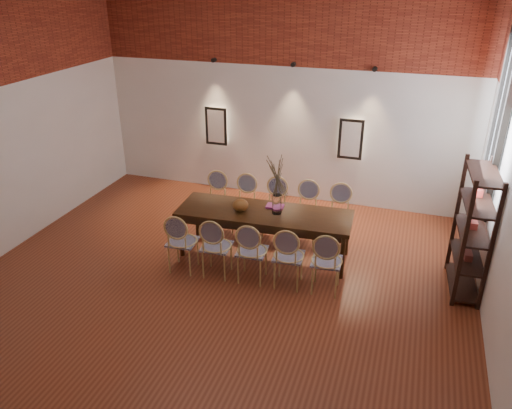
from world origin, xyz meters
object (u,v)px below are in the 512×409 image
(chair_far_e, at_px, (338,216))
(shelving_rack, at_px, (472,231))
(book, at_px, (275,206))
(vase, at_px, (277,204))
(chair_near_c, at_px, (252,251))
(chair_near_a, at_px, (183,241))
(chair_far_b, at_px, (244,205))
(chair_far_c, at_px, (274,209))
(bowl, at_px, (241,205))
(chair_near_d, at_px, (289,256))
(chair_far_d, at_px, (306,212))
(chair_far_a, at_px, (214,202))
(chair_near_b, at_px, (217,246))
(dining_table, at_px, (264,234))
(chair_near_e, at_px, (327,261))

(chair_far_e, bearing_deg, shelving_rack, 155.37)
(book, xyz_separation_m, shelving_rack, (2.79, -0.17, 0.14))
(chair_far_e, xyz_separation_m, vase, (-0.82, -0.75, 0.43))
(chair_near_c, distance_m, vase, 0.85)
(chair_near_a, bearing_deg, chair_near_c, -0.00)
(chair_far_b, relative_size, chair_far_c, 1.00)
(chair_far_b, distance_m, bowl, 0.86)
(chair_far_e, bearing_deg, chair_near_a, 33.75)
(vase, bearing_deg, chair_near_d, -61.09)
(chair_near_c, relative_size, chair_far_d, 1.00)
(chair_far_a, xyz_separation_m, chair_far_c, (1.05, 0.06, 0.00))
(chair_far_c, bearing_deg, chair_near_b, 69.49)
(chair_far_c, bearing_deg, chair_far_e, 180.00)
(chair_near_d, xyz_separation_m, chair_far_d, (-0.08, 1.40, 0.00))
(chair_near_d, relative_size, vase, 3.13)
(chair_far_a, height_order, chair_far_d, same)
(chair_far_c, bearing_deg, chair_near_d, 110.51)
(dining_table, distance_m, chair_far_d, 0.88)
(chair_near_d, relative_size, chair_far_d, 1.00)
(chair_near_e, bearing_deg, chair_near_a, 180.00)
(chair_near_c, relative_size, chair_far_b, 1.00)
(dining_table, relative_size, book, 10.10)
(chair_near_c, relative_size, chair_far_e, 1.00)
(chair_near_c, distance_m, bowl, 0.83)
(shelving_rack, bearing_deg, chair_near_b, -170.66)
(vase, bearing_deg, chair_near_a, -147.09)
(chair_near_e, height_order, vase, vase)
(chair_near_e, xyz_separation_m, chair_far_e, (-0.08, 1.40, 0.00))
(chair_near_e, distance_m, book, 1.33)
(chair_far_c, bearing_deg, book, 103.17)
(chair_near_e, bearing_deg, dining_table, 146.25)
(vase, bearing_deg, dining_table, -176.59)
(chair_near_c, bearing_deg, chair_far_b, 110.51)
(bowl, distance_m, book, 0.54)
(chair_far_c, bearing_deg, chair_far_d, 180.00)
(chair_far_d, bearing_deg, chair_near_e, 110.51)
(chair_far_d, bearing_deg, vase, 64.50)
(chair_near_b, distance_m, chair_far_a, 1.50)
(dining_table, height_order, chair_far_c, chair_far_c)
(chair_far_a, relative_size, chair_far_b, 1.00)
(chair_near_e, distance_m, chair_far_e, 1.40)
(dining_table, relative_size, chair_far_c, 2.79)
(dining_table, relative_size, chair_near_e, 2.79)
(chair_near_b, height_order, book, chair_near_b)
(chair_far_e, bearing_deg, dining_table, 33.75)
(dining_table, bearing_deg, vase, -0.00)
(chair_near_c, distance_m, chair_far_c, 1.40)
(chair_far_b, distance_m, book, 0.87)
(chair_far_c, bearing_deg, vase, 105.17)
(chair_near_b, relative_size, chair_far_e, 1.00)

